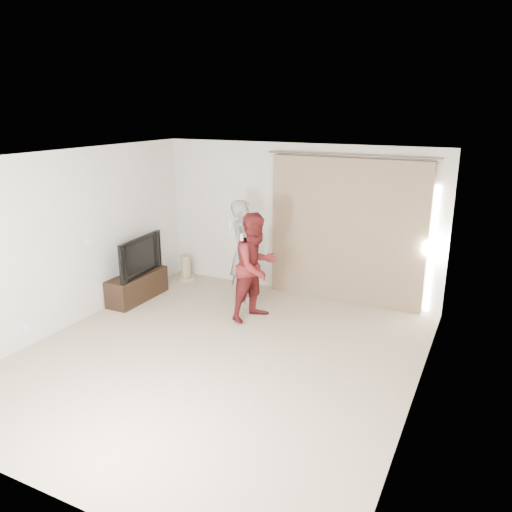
# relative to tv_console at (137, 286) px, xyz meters

# --- Properties ---
(floor) EXTENTS (5.50, 5.50, 0.00)m
(floor) POSITION_rel_tv_console_xyz_m (2.27, -1.18, -0.23)
(floor) COLOR tan
(floor) RESTS_ON ground
(wall_back) EXTENTS (5.00, 0.04, 2.60)m
(wall_back) POSITION_rel_tv_console_xyz_m (2.27, 1.57, 1.07)
(wall_back) COLOR silver
(wall_back) RESTS_ON ground
(wall_left) EXTENTS (0.04, 5.50, 2.60)m
(wall_left) POSITION_rel_tv_console_xyz_m (-0.23, -1.18, 1.07)
(wall_left) COLOR silver
(wall_left) RESTS_ON ground
(ceiling) EXTENTS (5.00, 5.50, 0.01)m
(ceiling) POSITION_rel_tv_console_xyz_m (2.27, -1.18, 2.37)
(ceiling) COLOR white
(ceiling) RESTS_ON wall_back
(curtain) EXTENTS (2.80, 0.11, 2.46)m
(curtain) POSITION_rel_tv_console_xyz_m (3.18, 1.50, 0.97)
(curtain) COLOR #A18163
(curtain) RESTS_ON ground
(tv_console) EXTENTS (0.41, 1.19, 0.46)m
(tv_console) POSITION_rel_tv_console_xyz_m (0.00, 0.00, 0.00)
(tv_console) COLOR black
(tv_console) RESTS_ON ground
(tv) EXTENTS (0.24, 1.14, 0.65)m
(tv) POSITION_rel_tv_console_xyz_m (0.00, 0.00, 0.56)
(tv) COLOR black
(tv) RESTS_ON tv_console
(scratching_post) EXTENTS (0.35, 0.35, 0.47)m
(scratching_post) POSITION_rel_tv_console_xyz_m (0.17, 1.22, -0.04)
(scratching_post) COLOR tan
(scratching_post) RESTS_ON ground
(person_man) EXTENTS (0.48, 0.67, 1.73)m
(person_man) POSITION_rel_tv_console_xyz_m (1.65, 0.77, 0.64)
(person_man) COLOR gray
(person_man) RESTS_ON ground
(person_woman) EXTENTS (0.88, 0.99, 1.68)m
(person_woman) POSITION_rel_tv_console_xyz_m (2.16, 0.19, 0.61)
(person_woman) COLOR maroon
(person_woman) RESTS_ON ground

